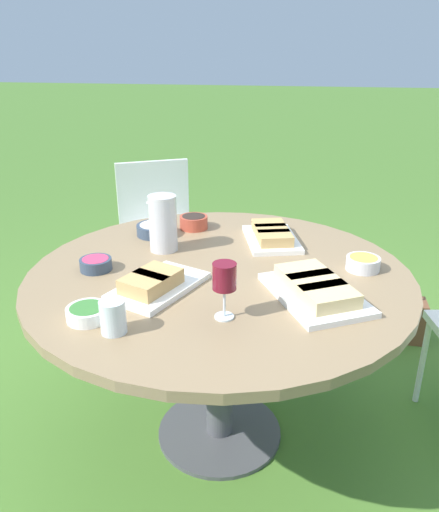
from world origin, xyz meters
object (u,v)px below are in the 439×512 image
at_px(dining_table, 220,295).
at_px(wine_glass, 224,279).
at_px(water_pitcher, 163,223).
at_px(chair_near_right, 158,224).
at_px(handbag, 396,318).

xyz_separation_m(dining_table, wine_glass, (-0.08, 0.33, 0.23)).
bearing_deg(wine_glass, dining_table, -77.05).
height_order(dining_table, water_pitcher, water_pitcher).
bearing_deg(wine_glass, chair_near_right, -65.32).
distance_m(water_pitcher, wine_glass, 0.60).
relative_size(water_pitcher, handbag, 0.62).
height_order(water_pitcher, handbag, water_pitcher).
distance_m(water_pitcher, handbag, 1.52).
bearing_deg(dining_table, chair_near_right, -62.15).
xyz_separation_m(dining_table, chair_near_right, (0.59, -1.11, -0.14)).
height_order(dining_table, wine_glass, wine_glass).
distance_m(chair_near_right, water_pitcher, 1.06).
distance_m(dining_table, chair_near_right, 1.26).
xyz_separation_m(wine_glass, handbag, (-0.75, -1.25, -0.76)).
distance_m(dining_table, wine_glass, 0.41).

